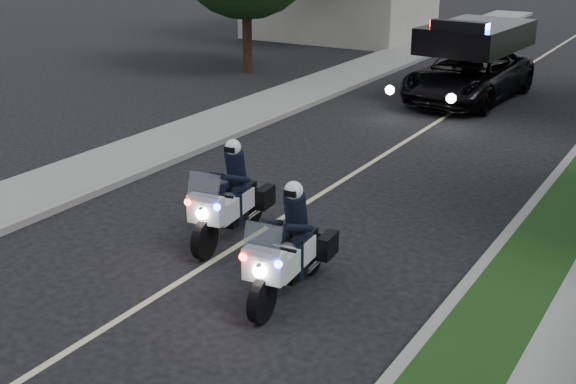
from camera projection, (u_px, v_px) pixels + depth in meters
ground at (139, 307)px, 11.40m from camera, size 120.00×120.00×0.00m
curb_right at (562, 169)px, 17.45m from camera, size 0.20×60.00×0.15m
curb_left at (266, 122)px, 21.41m from camera, size 0.20×60.00×0.15m
sidewalk_left at (234, 117)px, 21.94m from camera, size 2.00×60.00×0.16m
lane_marking at (399, 146)px, 19.46m from camera, size 0.12×50.00×0.01m
police_moto_left at (231, 238)px, 13.84m from camera, size 1.01×2.27×1.87m
police_moto_right at (289, 294)px, 11.78m from camera, size 0.96×2.23×1.84m
police_suv at (466, 100)px, 24.31m from camera, size 3.06×5.98×2.83m
bicycle at (483, 58)px, 31.69m from camera, size 0.75×1.74×0.88m
cyclist at (483, 58)px, 31.69m from camera, size 0.55×0.38×1.52m
tree_left_near at (248, 72)px, 28.66m from camera, size 6.79×6.79×9.25m
tree_left_far at (326, 44)px, 35.13m from camera, size 8.56×8.56×12.58m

